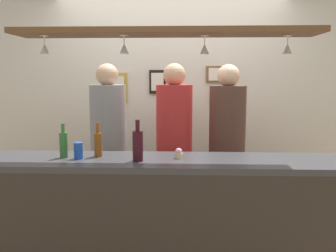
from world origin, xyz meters
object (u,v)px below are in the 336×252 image
person_middle_red_shirt (174,138)px  picture_frame_upper_small (216,74)px  bottle_beer_green_import (64,144)px  cupcake (179,154)px  person_left_grey_shirt (109,138)px  bottle_wine_dark_red (138,145)px  picture_frame_lower_pair (224,97)px  person_right_brown_shirt (227,139)px  picture_frame_crest (157,82)px  bottle_beer_amber_tall (98,144)px  drink_can (78,151)px  picture_frame_caricature (116,88)px

person_middle_red_shirt → picture_frame_upper_small: bearing=55.8°
person_middle_red_shirt → bottle_beer_green_import: 1.10m
bottle_beer_green_import → cupcake: size_ratio=3.33×
picture_frame_upper_small → bottle_beer_green_import: bearing=-132.5°
person_left_grey_shirt → person_middle_red_shirt: bearing=0.0°
bottle_wine_dark_red → person_middle_red_shirt: bearing=73.4°
bottle_wine_dark_red → picture_frame_lower_pair: 1.69m
picture_frame_upper_small → person_right_brown_shirt: bearing=-85.5°
cupcake → picture_frame_crest: 1.49m
bottle_beer_amber_tall → drink_can: size_ratio=2.13×
bottle_beer_green_import → picture_frame_caricature: (0.15, 1.38, 0.38)m
drink_can → person_right_brown_shirt: bearing=32.5°
person_right_brown_shirt → bottle_beer_green_import: (-1.32, -0.73, 0.08)m
picture_frame_lower_pair → person_middle_red_shirt: bearing=-129.2°
person_left_grey_shirt → picture_frame_upper_small: bearing=31.5°
drink_can → cupcake: (0.75, 0.04, -0.03)m
picture_frame_upper_small → bottle_wine_dark_red: bearing=-115.0°
bottle_beer_amber_tall → picture_frame_lower_pair: (1.10, 1.34, 0.29)m
picture_frame_caricature → picture_frame_crest: 0.48m
person_middle_red_shirt → cupcake: 0.72m
person_right_brown_shirt → bottle_beer_green_import: 1.51m
person_left_grey_shirt → picture_frame_crest: (0.42, 0.66, 0.52)m
bottle_beer_amber_tall → bottle_beer_green_import: (-0.25, -0.05, 0.00)m
drink_can → bottle_beer_amber_tall: bearing=32.9°
cupcake → picture_frame_crest: size_ratio=0.30×
bottle_beer_amber_tall → picture_frame_crest: bearing=74.7°
bottle_wine_dark_red → picture_frame_caricature: size_ratio=0.88×
bottle_beer_amber_tall → drink_can: (-0.13, -0.08, -0.04)m
picture_frame_upper_small → picture_frame_crest: (-0.65, 0.00, -0.08)m
person_right_brown_shirt → picture_frame_lower_pair: person_right_brown_shirt is taller
person_middle_red_shirt → bottle_beer_green_import: person_middle_red_shirt is taller
person_right_brown_shirt → picture_frame_crest: (-0.70, 0.66, 0.53)m
bottle_wine_dark_red → picture_frame_upper_small: (0.69, 1.48, 0.52)m
picture_frame_caricature → picture_frame_upper_small: picture_frame_upper_small is taller
person_right_brown_shirt → picture_frame_lower_pair: (0.04, 0.66, 0.36)m
person_left_grey_shirt → picture_frame_crest: person_left_grey_shirt is taller
bottle_beer_green_import → picture_frame_upper_small: 1.95m
person_right_brown_shirt → cupcake: 0.85m
person_right_brown_shirt → picture_frame_upper_small: 0.90m
bottle_wine_dark_red → picture_frame_upper_small: size_ratio=1.36×
person_middle_red_shirt → person_right_brown_shirt: bearing=0.0°
picture_frame_lower_pair → picture_frame_crest: 0.76m
picture_frame_caricature → picture_frame_lower_pair: bearing=0.0°
person_middle_red_shirt → bottle_beer_amber_tall: bearing=-129.9°
person_right_brown_shirt → drink_can: (-1.19, -0.76, 0.04)m
picture_frame_caricature → picture_frame_upper_small: (1.12, 0.00, 0.15)m
bottle_beer_amber_tall → drink_can: bottle_beer_amber_tall is taller
bottle_beer_amber_tall → cupcake: (0.62, -0.04, -0.06)m
picture_frame_upper_small → picture_frame_crest: picture_frame_upper_small is taller
picture_frame_lower_pair → picture_frame_upper_small: (-0.09, 0.00, 0.25)m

